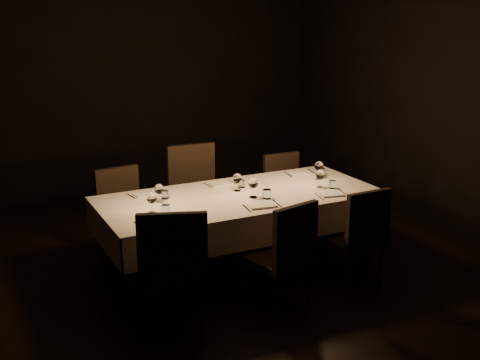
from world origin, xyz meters
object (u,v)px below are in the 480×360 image
chair_far_left (123,210)px  chair_far_right (285,190)px  chair_near_center (285,252)px  chair_far_center (196,192)px  chair_near_left (173,268)px  chair_near_right (359,233)px  dining_table (240,203)px

chair_far_left → chair_far_right: (1.78, -0.07, -0.02)m
chair_far_left → chair_far_right: bearing=-9.4°
chair_near_center → chair_far_center: (-0.09, 1.64, 0.06)m
chair_near_left → chair_far_left: 1.60m
chair_near_left → chair_near_right: chair_near_left is taller
dining_table → chair_near_left: (-0.94, -0.80, -0.13)m
dining_table → chair_near_center: chair_near_center is taller
chair_near_right → chair_far_right: 1.46m
chair_near_right → chair_far_right: size_ratio=1.04×
chair_far_center → chair_near_center: bearing=-83.5°
dining_table → chair_far_right: bearing=38.5°
chair_near_center → chair_far_right: bearing=-134.0°
dining_table → chair_near_center: bearing=-90.1°
chair_near_left → chair_near_right: (1.73, 0.07, -0.05)m
chair_near_right → chair_far_center: bearing=-62.1°
chair_far_right → chair_near_center: bearing=-119.9°
chair_near_left → dining_table: bearing=-119.6°
chair_near_right → chair_far_left: size_ratio=1.00×
dining_table → chair_near_right: 1.09m
chair_near_left → chair_near_center: (0.94, -0.01, -0.05)m
chair_near_center → chair_far_left: (-0.86, 1.60, -0.01)m
chair_near_left → chair_far_left: chair_near_left is taller
chair_far_right → chair_far_left: bearing=178.9°
chair_near_center → chair_far_right: 1.79m
chair_near_left → chair_near_right: bearing=-157.5°
chair_far_right → chair_near_right: bearing=-94.1°
dining_table → chair_far_left: size_ratio=2.77×
chair_near_center → chair_far_left: bearing=-74.8°
chair_near_right → chair_far_center: 1.79m
dining_table → chair_near_left: 1.24m
chair_far_center → chair_far_right: 1.01m
chair_far_right → dining_table: bearing=-140.5°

